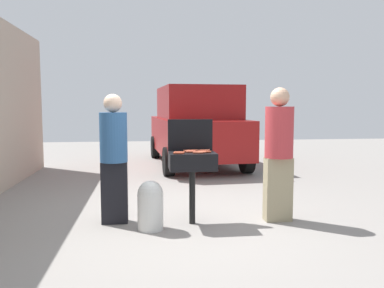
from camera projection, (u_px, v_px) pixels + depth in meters
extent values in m
plane|color=gray|center=(180.00, 221.00, 5.19)|extent=(24.00, 24.00, 0.00)
cylinder|color=black|center=(192.00, 197.00, 5.05)|extent=(0.08, 0.08, 0.72)
cube|color=black|center=(192.00, 161.00, 5.01)|extent=(0.60, 0.44, 0.22)
cube|color=black|center=(190.00, 135.00, 5.19)|extent=(0.60, 0.05, 0.42)
cylinder|color=#AD4228|center=(179.00, 153.00, 4.82)|extent=(0.13, 0.03, 0.03)
cylinder|color=#C6593D|center=(201.00, 152.00, 4.90)|extent=(0.13, 0.04, 0.03)
cylinder|color=#AD4228|center=(192.00, 150.00, 5.10)|extent=(0.13, 0.03, 0.03)
cylinder|color=#C6593D|center=(198.00, 153.00, 4.87)|extent=(0.13, 0.04, 0.03)
cylinder|color=#C6593D|center=(188.00, 151.00, 5.06)|extent=(0.13, 0.04, 0.03)
cylinder|color=#B74C33|center=(190.00, 151.00, 5.03)|extent=(0.13, 0.03, 0.03)
cylinder|color=#C6593D|center=(200.00, 151.00, 5.09)|extent=(0.13, 0.03, 0.03)
cylinder|color=#AD4228|center=(203.00, 152.00, 4.97)|extent=(0.13, 0.03, 0.03)
cylinder|color=#C6593D|center=(205.00, 150.00, 5.12)|extent=(0.13, 0.03, 0.03)
cylinder|color=#AD4228|center=(206.00, 152.00, 4.94)|extent=(0.13, 0.03, 0.03)
cylinder|color=#B74C33|center=(191.00, 152.00, 4.97)|extent=(0.13, 0.03, 0.03)
cylinder|color=#AD4228|center=(180.00, 152.00, 4.89)|extent=(0.13, 0.04, 0.03)
cylinder|color=silver|center=(150.00, 211.00, 4.82)|extent=(0.32, 0.32, 0.46)
sphere|color=silver|center=(150.00, 193.00, 4.80)|extent=(0.31, 0.31, 0.31)
cube|color=black|center=(115.00, 192.00, 5.09)|extent=(0.34, 0.19, 0.81)
cylinder|color=#2D598C|center=(113.00, 137.00, 5.01)|extent=(0.36, 0.36, 0.64)
sphere|color=beige|center=(113.00, 103.00, 4.97)|extent=(0.24, 0.24, 0.24)
cube|color=gray|center=(278.00, 189.00, 5.19)|extent=(0.36, 0.20, 0.85)
cylinder|color=#B23338|center=(279.00, 132.00, 5.11)|extent=(0.37, 0.37, 0.68)
sphere|color=tan|center=(280.00, 97.00, 5.07)|extent=(0.25, 0.25, 0.25)
cube|color=maroon|center=(195.00, 135.00, 10.16)|extent=(2.18, 4.52, 0.90)
cube|color=maroon|center=(197.00, 103.00, 9.89)|extent=(1.93, 2.71, 0.80)
cylinder|color=black|center=(247.00, 159.00, 8.87)|extent=(0.26, 0.65, 0.64)
cylinder|color=black|center=(169.00, 161.00, 8.53)|extent=(0.26, 0.65, 0.64)
cylinder|color=black|center=(214.00, 146.00, 11.88)|extent=(0.26, 0.65, 0.64)
cylinder|color=black|center=(155.00, 147.00, 11.54)|extent=(0.26, 0.65, 0.64)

